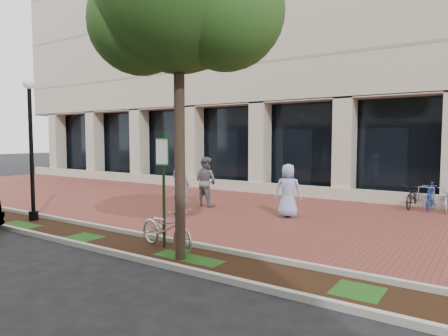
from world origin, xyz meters
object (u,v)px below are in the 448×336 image
Objects in this scene: parking_sign at (163,175)px; lamppost at (31,140)px; street_tree at (181,0)px; locked_bicycle at (166,228)px; pedestrian_left at (181,185)px; pedestrian_mid at (206,182)px; pedestrian_right at (288,191)px.

parking_sign is 0.62× the size of lamppost.
street_tree is (0.95, -0.44, 3.58)m from parking_sign.
parking_sign is 3.73m from street_tree.
street_tree is 4.90m from locked_bicycle.
street_tree is 3.66× the size of pedestrian_left.
locked_bicycle is 0.93× the size of pedestrian_left.
locked_bicycle is at bearing 122.90° from pedestrian_mid.
pedestrian_left is (3.04, 3.43, -1.49)m from lamppost.
lamppost is at bearing 19.53° from pedestrian_right.
pedestrian_right is at bearing -155.90° from pedestrian_left.
lamppost is 7.02m from street_tree.
pedestrian_mid is (-0.17, 1.64, -0.05)m from pedestrian_left.
pedestrian_left is (-2.53, 3.52, 0.50)m from locked_bicycle.
lamppost is 2.24× the size of pedestrian_left.
lamppost reaches higher than pedestrian_right.
pedestrian_mid reaches higher than pedestrian_right.
parking_sign reaches higher than locked_bicycle.
pedestrian_mid is (2.87, 5.07, -1.54)m from lamppost.
pedestrian_right is at bearing -178.58° from pedestrian_mid.
pedestrian_left is (-3.38, 3.94, -4.31)m from street_tree.
street_tree is (6.42, -0.51, 2.81)m from lamppost.
parking_sign is 5.52m from lamppost.
lamppost is (-5.47, 0.07, 0.77)m from parking_sign.
parking_sign is 5.81m from pedestrian_mid.
street_tree reaches higher than lamppost.
street_tree is 3.94× the size of locked_bicycle.
pedestrian_left is at bearing 5.34° from pedestrian_right.
pedestrian_right is (-0.09, 5.35, -4.42)m from street_tree.
pedestrian_mid is 1.08× the size of pedestrian_right.
pedestrian_right is at bearing 69.23° from parking_sign.
pedestrian_right is at bearing 2.54° from locked_bicycle.
street_tree is 6.94m from pedestrian_right.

